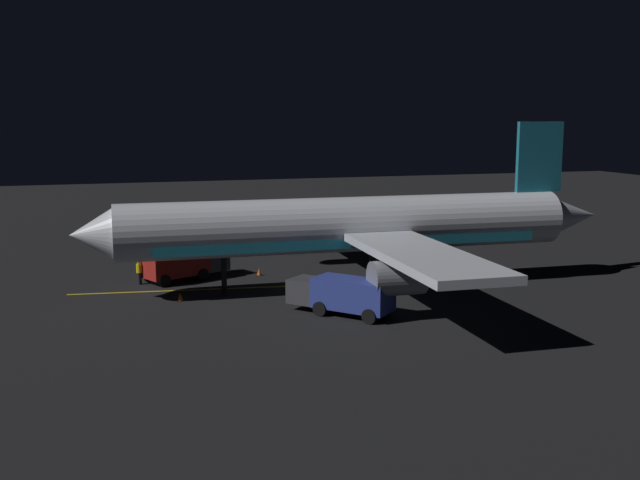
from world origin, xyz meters
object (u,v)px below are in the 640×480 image
airliner (356,227)px  traffic_cone_near_left (180,297)px  catering_truck (343,295)px  traffic_cone_near_right (259,272)px  traffic_cone_under_wing (315,287)px  baggage_truck (183,263)px  ground_crew_worker (139,272)px

airliner → traffic_cone_near_left: airliner is taller
catering_truck → traffic_cone_near_left: bearing=54.7°
catering_truck → traffic_cone_near_right: catering_truck is taller
catering_truck → traffic_cone_under_wing: 6.62m
baggage_truck → ground_crew_worker: 3.25m
airliner → baggage_truck: airliner is taller
traffic_cone_near_right → airliner: bearing=-136.4°
ground_crew_worker → traffic_cone_near_left: (-5.76, -2.19, -0.64)m
catering_truck → traffic_cone_near_right: 12.88m
airliner → traffic_cone_near_right: size_ratio=69.46×
baggage_truck → traffic_cone_under_wing: size_ratio=12.09×
traffic_cone_near_left → traffic_cone_under_wing: (0.15, -9.21, 0.00)m
airliner → baggage_truck: (5.87, 11.27, -3.03)m
catering_truck → ground_crew_worker: bearing=42.7°
traffic_cone_near_right → catering_truck: bearing=-169.3°
airliner → traffic_cone_under_wing: (-0.18, 3.06, -4.06)m
baggage_truck → catering_truck: (-12.60, -8.05, -0.07)m
baggage_truck → traffic_cone_near_right: size_ratio=12.09×
catering_truck → traffic_cone_near_left: catering_truck is taller
ground_crew_worker → airliner: bearing=-110.6°
ground_crew_worker → catering_truck: bearing=-137.3°
baggage_truck → airliner: bearing=-117.5°
ground_crew_worker → traffic_cone_near_left: 6.20m
airliner → ground_crew_worker: bearing=69.4°
airliner → catering_truck: 8.09m
ground_crew_worker → traffic_cone_under_wing: size_ratio=3.16×
traffic_cone_near_right → traffic_cone_near_left: bearing=133.0°
baggage_truck → catering_truck: bearing=-147.4°
airliner → baggage_truck: bearing=62.5°
catering_truck → traffic_cone_under_wing: catering_truck is taller
baggage_truck → traffic_cone_near_right: 5.76m
ground_crew_worker → baggage_truck: bearing=-82.4°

